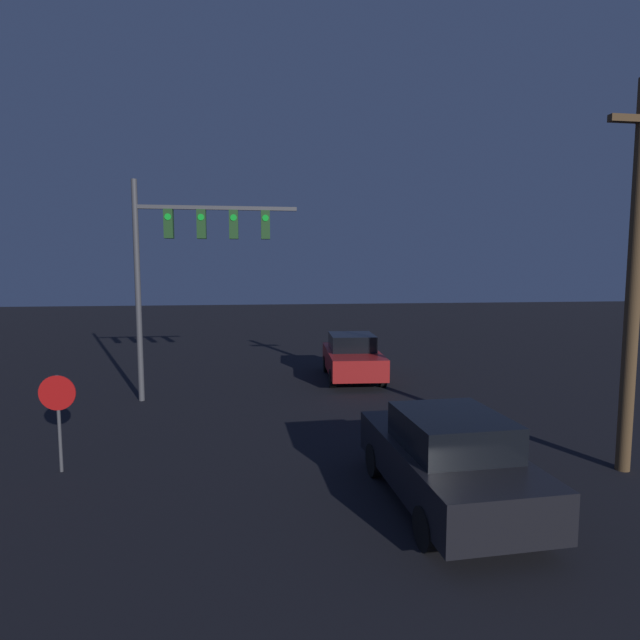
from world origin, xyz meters
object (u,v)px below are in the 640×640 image
car_far (352,357)px  stop_sign (58,405)px  car_near (447,458)px  utility_pole (634,274)px  traffic_signal_mast (187,248)px

car_far → stop_sign: stop_sign is taller
car_far → stop_sign: (-7.69, -7.93, 0.57)m
car_near → stop_sign: 7.74m
utility_pole → stop_sign: bearing=173.0°
stop_sign → utility_pole: size_ratio=0.26×
car_far → car_near: bearing=91.5°
car_near → utility_pole: (4.24, 0.99, 3.22)m
car_far → utility_pole: utility_pole is taller
traffic_signal_mast → utility_pole: utility_pole is taller
car_far → stop_sign: size_ratio=2.22×
car_near → car_far: size_ratio=0.99×
utility_pole → traffic_signal_mast: bearing=143.8°
car_far → utility_pole: 10.63m
car_near → car_far: bearing=85.4°
stop_sign → car_near: bearing=-18.2°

